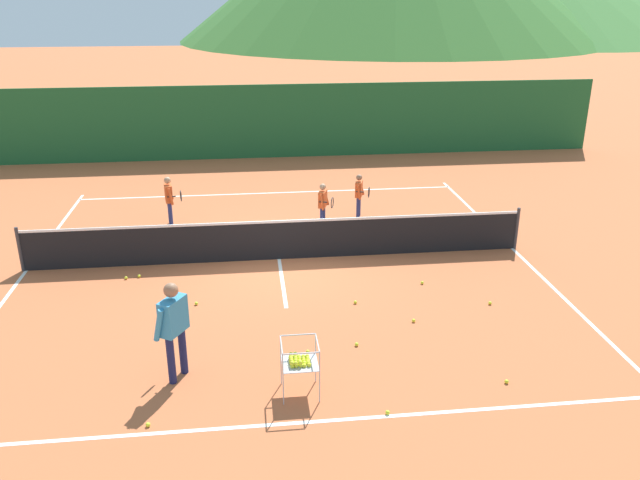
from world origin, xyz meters
The scene contains 25 objects.
ground_plane centered at (0.00, 0.00, 0.00)m, with size 120.00×120.00×0.00m, color #BC6038.
line_baseline_near centered at (0.00, -6.19, 0.00)m, with size 11.51×0.08×0.01m, color white.
line_baseline_far centered at (0.00, 5.27, 0.00)m, with size 11.51×0.08×0.01m, color white.
line_sideline_west centered at (-5.76, 0.00, 0.00)m, with size 0.08×11.46×0.01m, color white.
line_sideline_east centered at (5.76, 0.00, 0.00)m, with size 0.08×11.46×0.01m, color white.
line_service_center centered at (0.00, 0.00, 0.00)m, with size 0.08×5.05×0.01m, color white.
tennis_net centered at (0.00, 0.00, 0.50)m, with size 11.71×0.08×1.05m.
instructor centered at (-1.94, -4.76, 1.03)m, with size 0.56×0.85×1.72m.
student_0 centered at (-2.76, 2.70, 0.81)m, with size 0.50×0.60×1.34m.
student_1 centered at (1.29, 1.93, 0.75)m, with size 0.41×0.68×1.24m.
student_2 centered at (2.39, 2.71, 0.74)m, with size 0.41×0.67×1.23m.
ball_cart centered at (0.01, -5.43, 0.59)m, with size 0.58×0.58×0.90m.
tennis_ball_0 centered at (-2.27, -6.02, 0.03)m, with size 0.07×0.07×0.07m, color yellow.
tennis_ball_1 centered at (-3.42, -0.74, 0.03)m, with size 0.07×0.07×0.07m, color yellow.
tennis_ball_2 centered at (0.26, -4.27, 0.03)m, with size 0.07×0.07×0.07m, color yellow.
tennis_ball_3 centered at (1.16, -4.13, 0.03)m, with size 0.07×0.07×0.07m, color yellow.
tennis_ball_4 centered at (-1.81, -2.17, 0.03)m, with size 0.07×0.07×0.07m, color yellow.
tennis_ball_5 centered at (3.39, -5.57, 0.03)m, with size 0.07×0.07×0.07m, color yellow.
tennis_ball_6 centered at (2.40, -3.38, 0.03)m, with size 0.07×0.07×0.07m, color yellow.
tennis_ball_7 centered at (1.41, -2.49, 0.03)m, with size 0.07×0.07×0.07m, color yellow.
tennis_ball_8 centered at (-3.15, -0.67, 0.03)m, with size 0.07×0.07×0.07m, color yellow.
tennis_ball_9 centered at (1.29, -6.14, 0.03)m, with size 0.07×0.07×0.07m, color yellow.
tennis_ball_10 centered at (3.01, -1.74, 0.03)m, with size 0.07×0.07×0.07m, color yellow.
tennis_ball_11 centered at (4.13, -2.84, 0.03)m, with size 0.07×0.07×0.07m, color yellow.
windscreen_fence centered at (0.00, 9.80, 1.35)m, with size 25.33×0.08×2.71m, color #1E5B2D.
Camera 1 is at (-0.67, -14.06, 6.03)m, focal length 36.19 mm.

